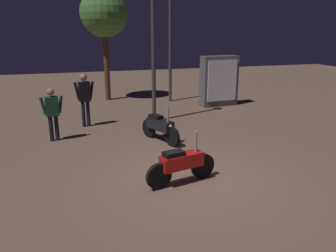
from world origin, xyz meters
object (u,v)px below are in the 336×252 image
motorcycle_black_parked_left (160,127)px  person_rider_beside (85,95)px  person_bystander_far (52,110)px  kiosk_billboard (219,81)px  motorcycle_red_foreground (182,164)px  streetlamp_far (170,27)px  streetlamp_near (153,19)px

motorcycle_black_parked_left → person_rider_beside: (-1.96, 2.25, 0.64)m
person_bystander_far → kiosk_billboard: kiosk_billboard is taller
kiosk_billboard → motorcycle_black_parked_left: bearing=41.4°
motorcycle_red_foreground → streetlamp_far: size_ratio=0.32×
motorcycle_red_foreground → streetlamp_far: (2.30, 8.24, 2.81)m
motorcycle_red_foreground → streetlamp_far: bearing=61.3°
person_rider_beside → person_bystander_far: size_ratio=1.14×
motorcycle_red_foreground → kiosk_billboard: kiosk_billboard is taller
person_bystander_far → streetlamp_far: 7.03m
person_bystander_far → kiosk_billboard: size_ratio=0.74×
streetlamp_near → motorcycle_red_foreground: bearing=-98.1°
motorcycle_red_foreground → kiosk_billboard: size_ratio=0.78×
motorcycle_red_foreground → streetlamp_near: (0.72, 5.07, 3.06)m
streetlamp_near → streetlamp_far: size_ratio=1.09×
motorcycle_black_parked_left → person_rider_beside: 3.05m
motorcycle_red_foreground → person_rider_beside: (-1.64, 5.09, 0.64)m
person_rider_beside → kiosk_billboard: (5.65, 1.65, -0.02)m
person_bystander_far → streetlamp_near: streetlamp_near is taller
kiosk_billboard → streetlamp_far: bearing=-46.6°
motorcycle_black_parked_left → streetlamp_near: 3.81m
motorcycle_black_parked_left → motorcycle_red_foreground: bearing=-28.7°
motorcycle_red_foreground → motorcycle_black_parked_left: size_ratio=1.04×
person_rider_beside → streetlamp_near: (2.37, -0.01, 2.43)m
person_rider_beside → streetlamp_near: bearing=-100.3°
person_rider_beside → streetlamp_far: bearing=-61.3°
person_bystander_far → motorcycle_red_foreground: bearing=25.8°
streetlamp_near → kiosk_billboard: 4.42m
kiosk_billboard → person_bystander_far: bearing=18.5°
motorcycle_black_parked_left → streetlamp_near: streetlamp_near is taller
person_rider_beside → streetlamp_near: streetlamp_near is taller
streetlamp_near → streetlamp_far: streetlamp_near is taller
motorcycle_black_parked_left → streetlamp_near: size_ratio=0.28×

